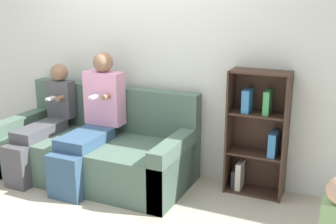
{
  "coord_description": "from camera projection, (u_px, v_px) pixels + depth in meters",
  "views": [
    {
      "loc": [
        2.08,
        -2.84,
        1.84
      ],
      "look_at": [
        0.5,
        0.61,
        0.78
      ],
      "focal_mm": 45.0,
      "sensor_mm": 36.0,
      "label": 1
    }
  ],
  "objects": [
    {
      "name": "back_wall",
      "position": [
        142.0,
        50.0,
        4.38
      ],
      "size": [
        10.0,
        0.06,
        2.55
      ],
      "color": "silver",
      "rests_on": "ground_plane"
    },
    {
      "name": "bookshelf",
      "position": [
        257.0,
        134.0,
        3.93
      ],
      "size": [
        0.54,
        0.27,
        1.18
      ],
      "color": "#3D281E",
      "rests_on": "ground_plane"
    },
    {
      "name": "couch",
      "position": [
        97.0,
        151.0,
        4.34
      ],
      "size": [
        1.98,
        0.91,
        0.9
      ],
      "color": "#4C6656",
      "rests_on": "ground_plane"
    },
    {
      "name": "adult_seated",
      "position": [
        92.0,
        119.0,
        4.17
      ],
      "size": [
        0.4,
        0.88,
        1.28
      ],
      "color": "#335170",
      "rests_on": "ground_plane"
    },
    {
      "name": "ground_plane",
      "position": [
        90.0,
        205.0,
        3.81
      ],
      "size": [
        14.0,
        14.0,
        0.0
      ],
      "primitive_type": "plane",
      "color": "#B2A893"
    },
    {
      "name": "child_seated",
      "position": [
        44.0,
        121.0,
        4.38
      ],
      "size": [
        0.3,
        0.89,
        1.12
      ],
      "color": "#47474C",
      "rests_on": "ground_plane"
    }
  ]
}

